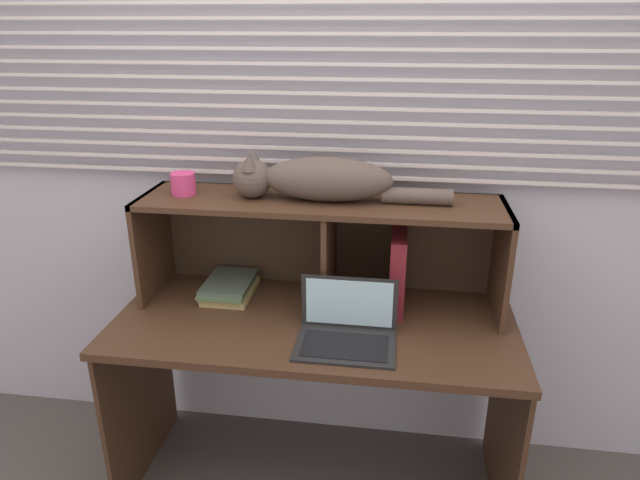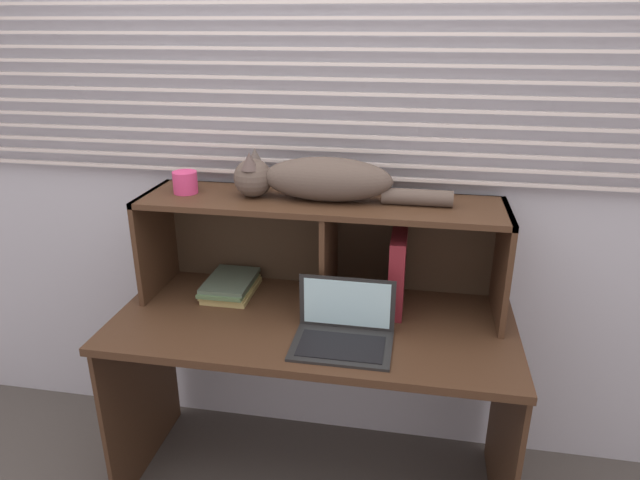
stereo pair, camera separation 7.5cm
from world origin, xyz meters
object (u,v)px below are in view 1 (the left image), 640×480
Objects in this scene: cat at (316,179)px; laptop at (347,330)px; book_stack at (229,287)px; small_basket at (183,184)px; binder_upright at (398,270)px.

cat reaches higher than laptop.
cat reaches higher than book_stack.
small_basket is at bearing 156.76° from laptop.
laptop is 0.83m from small_basket.
book_stack is at bearing 1.09° from small_basket.
book_stack is (-0.50, 0.29, -0.01)m from laptop.
laptop is at bearing -23.24° from small_basket.
binder_upright is 1.14× the size of book_stack.
binder_upright is 3.27× the size of small_basket.
laptop is 0.35m from binder_upright.
laptop is at bearing -29.53° from book_stack.
book_stack is at bearing 179.75° from binder_upright.
binder_upright is 0.88m from small_basket.
small_basket reaches higher than binder_upright.
binder_upright is (0.31, 0.00, -0.34)m from cat.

